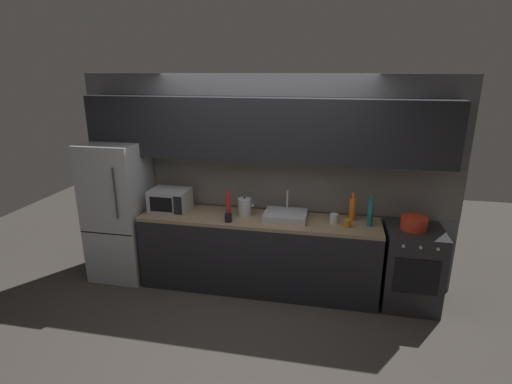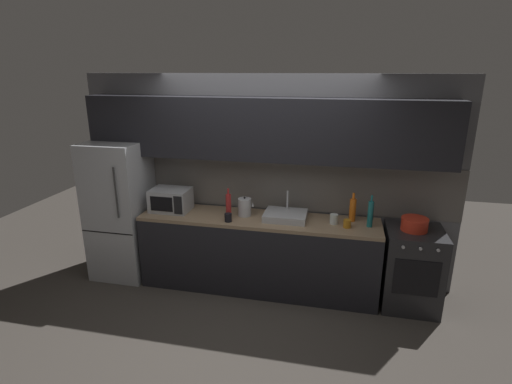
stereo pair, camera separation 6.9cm
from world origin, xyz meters
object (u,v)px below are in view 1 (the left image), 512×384
at_px(oven_range, 411,267).
at_px(cooking_pot, 414,223).
at_px(wine_bottle_teal, 370,213).
at_px(mug_dark, 228,218).
at_px(mug_amber, 347,223).
at_px(microwave, 170,200).
at_px(mug_clear, 334,219).
at_px(refrigerator, 119,211).
at_px(wine_bottle_red, 228,206).
at_px(kettle, 245,207).
at_px(wine_bottle_orange, 352,209).

relative_size(oven_range, cooking_pot, 3.21).
bearing_deg(wine_bottle_teal, mug_dark, -173.07).
relative_size(mug_amber, cooking_pot, 0.32).
xyz_separation_m(microwave, mug_clear, (1.95, -0.01, -0.08)).
distance_m(microwave, mug_dark, 0.81).
xyz_separation_m(refrigerator, wine_bottle_red, (1.43, -0.07, 0.19)).
bearing_deg(mug_dark, wine_bottle_teal, 6.93).
height_order(mug_amber, cooking_pot, cooking_pot).
distance_m(oven_range, wine_bottle_red, 2.15).
bearing_deg(mug_clear, wine_bottle_teal, -0.35).
bearing_deg(kettle, wine_bottle_orange, 4.48).
xyz_separation_m(wine_bottle_orange, wine_bottle_red, (-1.39, -0.21, 0.01)).
bearing_deg(cooking_pot, wine_bottle_red, -178.06).
relative_size(wine_bottle_orange, mug_amber, 3.69).
xyz_separation_m(wine_bottle_red, mug_amber, (1.34, -0.01, -0.10)).
height_order(refrigerator, wine_bottle_red, refrigerator).
distance_m(refrigerator, cooking_pot, 3.47).
xyz_separation_m(oven_range, mug_clear, (-0.87, 0.01, 0.50)).
xyz_separation_m(refrigerator, mug_dark, (1.46, -0.19, 0.09)).
bearing_deg(wine_bottle_orange, refrigerator, -177.21).
distance_m(refrigerator, mug_amber, 2.77).
relative_size(oven_range, wine_bottle_teal, 2.51).
bearing_deg(wine_bottle_teal, mug_clear, 179.65).
bearing_deg(mug_dark, wine_bottle_orange, 13.38).
bearing_deg(wine_bottle_red, refrigerator, 177.25).
height_order(refrigerator, kettle, refrigerator).
bearing_deg(microwave, cooking_pot, -0.38).
distance_m(kettle, wine_bottle_orange, 1.23).
distance_m(wine_bottle_red, mug_clear, 1.20).
height_order(oven_range, wine_bottle_teal, wine_bottle_teal).
xyz_separation_m(refrigerator, wine_bottle_teal, (3.01, 0.00, 0.19)).
height_order(refrigerator, oven_range, refrigerator).
relative_size(microwave, wine_bottle_red, 1.31).
distance_m(microwave, mug_amber, 2.09).
xyz_separation_m(kettle, mug_dark, (-0.14, -0.23, -0.06)).
xyz_separation_m(mug_dark, mug_amber, (1.31, 0.11, -0.00)).
height_order(kettle, mug_clear, kettle).
xyz_separation_m(refrigerator, mug_amber, (2.77, -0.08, 0.09)).
relative_size(oven_range, mug_clear, 8.20).
distance_m(kettle, cooking_pot, 1.87).
bearing_deg(kettle, cooking_pot, -1.26).
xyz_separation_m(microwave, mug_amber, (2.09, -0.10, -0.09)).
bearing_deg(cooking_pot, kettle, 178.74).
bearing_deg(kettle, wine_bottle_teal, -1.62).
height_order(mug_dark, mug_amber, mug_dark).
height_order(microwave, mug_amber, microwave).
xyz_separation_m(oven_range, mug_dark, (-2.03, -0.19, 0.50)).
bearing_deg(mug_amber, wine_bottle_red, 179.58).
bearing_deg(mug_dark, wine_bottle_red, 103.50).
xyz_separation_m(microwave, wine_bottle_red, (0.75, -0.09, 0.01)).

